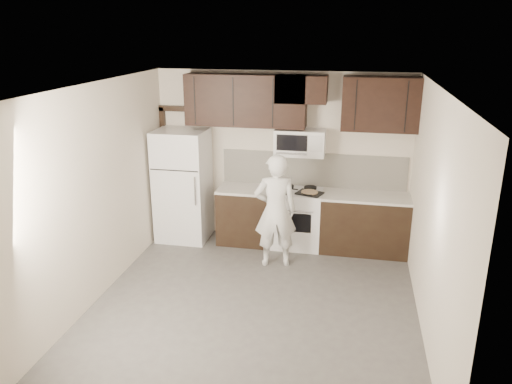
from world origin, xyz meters
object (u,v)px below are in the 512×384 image
(stove, at_px, (297,218))
(refrigerator, at_px, (183,185))
(microwave, at_px, (300,142))
(person, at_px, (275,211))

(stove, bearing_deg, refrigerator, -178.49)
(stove, height_order, microwave, microwave)
(refrigerator, distance_m, person, 1.76)
(refrigerator, xyz_separation_m, person, (1.62, -0.69, -0.07))
(stove, xyz_separation_m, person, (-0.23, -0.74, 0.37))
(microwave, height_order, refrigerator, microwave)
(microwave, height_order, person, microwave)
(stove, distance_m, refrigerator, 1.90)
(microwave, bearing_deg, person, -105.05)
(stove, xyz_separation_m, refrigerator, (-1.85, -0.05, 0.44))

